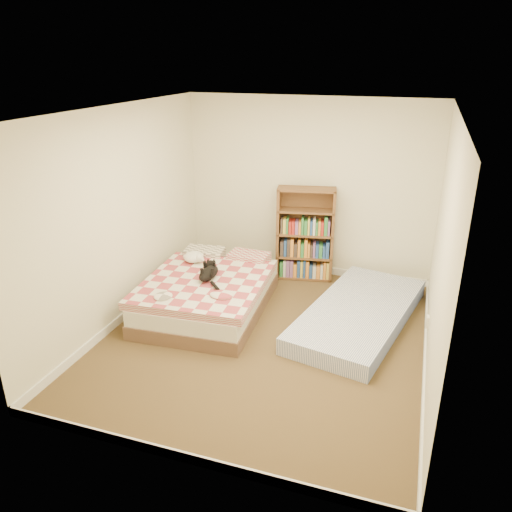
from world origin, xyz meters
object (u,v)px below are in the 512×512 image
(bed, at_px, (210,292))
(floor_mattress, at_px, (358,314))
(bookshelf, at_px, (305,244))
(white_dog, at_px, (194,257))
(black_cat, at_px, (210,272))

(bed, xyz_separation_m, floor_mattress, (1.83, 0.25, -0.13))
(bookshelf, bearing_deg, white_dog, -152.26)
(bed, height_order, floor_mattress, bed)
(floor_mattress, xyz_separation_m, black_cat, (-1.79, -0.31, 0.43))
(black_cat, bearing_deg, floor_mattress, -6.89)
(black_cat, bearing_deg, white_dog, 119.26)
(black_cat, bearing_deg, bookshelf, 41.43)
(bed, distance_m, bookshelf, 1.62)
(bed, xyz_separation_m, black_cat, (0.04, -0.06, 0.30))
(floor_mattress, bearing_deg, bed, -160.30)
(bed, height_order, black_cat, black_cat)
(bed, distance_m, floor_mattress, 1.85)
(bed, xyz_separation_m, white_dog, (-0.35, 0.32, 0.30))
(bookshelf, xyz_separation_m, floor_mattress, (0.93, -1.08, -0.40))
(bookshelf, height_order, floor_mattress, bookshelf)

